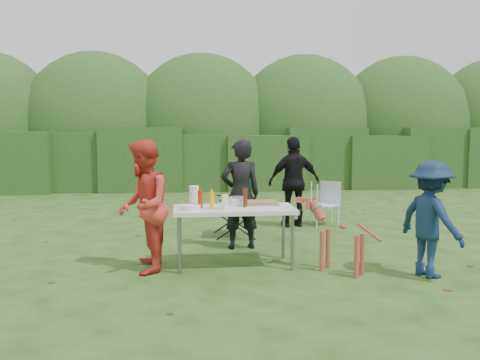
{
  "coord_description": "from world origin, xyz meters",
  "views": [
    {
      "loc": [
        -0.51,
        -6.15,
        1.74
      ],
      "look_at": [
        0.24,
        0.84,
        1.0
      ],
      "focal_mm": 38.0,
      "sensor_mm": 36.0,
      "label": 1
    }
  ],
  "objects": [
    {
      "name": "hedge_row",
      "position": [
        0.0,
        8.0,
        0.85
      ],
      "size": [
        22.0,
        1.4,
        1.7
      ],
      "primitive_type": "cube",
      "color": "#23471C",
      "rests_on": "ground"
    },
    {
      "name": "person_red_jacket",
      "position": [
        -1.02,
        -0.07,
        0.79
      ],
      "size": [
        0.63,
        0.79,
        1.59
      ],
      "primitive_type": "imported",
      "rotation": [
        0.0,
        0.0,
        -1.54
      ],
      "color": "red",
      "rests_on": "ground"
    },
    {
      "name": "ketchup_bottle",
      "position": [
        -0.34,
        0.04,
        0.85
      ],
      "size": [
        0.06,
        0.06,
        0.22
      ],
      "primitive_type": "cylinder",
      "color": "#9A2708",
      "rests_on": "folding_table"
    },
    {
      "name": "lawn_chair",
      "position": [
        1.93,
        2.55,
        0.39
      ],
      "size": [
        0.64,
        0.64,
        0.77
      ],
      "primitive_type": null,
      "rotation": [
        0.0,
        0.0,
        3.91
      ],
      "color": "#5F8CDE",
      "rests_on": "ground"
    },
    {
      "name": "pasta_bowl",
      "position": [
        0.13,
        0.26,
        0.79
      ],
      "size": [
        0.26,
        0.26,
        0.1
      ],
      "primitive_type": "cylinder",
      "color": "silver",
      "rests_on": "folding_table"
    },
    {
      "name": "plate_stack",
      "position": [
        -0.46,
        -0.03,
        0.77
      ],
      "size": [
        0.24,
        0.24,
        0.05
      ],
      "primitive_type": "cylinder",
      "color": "white",
      "rests_on": "folding_table"
    },
    {
      "name": "person_cook",
      "position": [
        0.26,
        0.97,
        0.78
      ],
      "size": [
        0.61,
        0.44,
        1.57
      ],
      "primitive_type": "imported",
      "rotation": [
        0.0,
        0.0,
        3.27
      ],
      "color": "black",
      "rests_on": "ground"
    },
    {
      "name": "dog",
      "position": [
        1.33,
        -0.39,
        0.43
      ],
      "size": [
        0.9,
        0.88,
        0.85
      ],
      "primitive_type": null,
      "rotation": [
        0.0,
        0.0,
        2.38
      ],
      "color": "#A64633",
      "rests_on": "ground"
    },
    {
      "name": "camping_chair",
      "position": [
        0.25,
        1.75,
        0.5
      ],
      "size": [
        0.67,
        0.67,
        1.0
      ],
      "primitive_type": null,
      "rotation": [
        0.0,
        0.0,
        3.06
      ],
      "color": "#0F361C",
      "rests_on": "ground"
    },
    {
      "name": "cup_stack",
      "position": [
        -0.04,
        -0.09,
        0.83
      ],
      "size": [
        0.08,
        0.08,
        0.18
      ],
      "primitive_type": "cylinder",
      "color": "white",
      "rests_on": "folding_table"
    },
    {
      "name": "focaccia_bread",
      "position": [
        0.43,
        0.2,
        0.78
      ],
      "size": [
        0.4,
        0.26,
        0.04
      ],
      "primitive_type": "cube",
      "color": "#9D6F40",
      "rests_on": "food_tray"
    },
    {
      "name": "beer_bottle",
      "position": [
        0.22,
        0.08,
        0.86
      ],
      "size": [
        0.06,
        0.06,
        0.24
      ],
      "primitive_type": "cylinder",
      "color": "#47230F",
      "rests_on": "folding_table"
    },
    {
      "name": "paper_towel_roll",
      "position": [
        -0.41,
        0.19,
        0.87
      ],
      "size": [
        0.12,
        0.12,
        0.26
      ],
      "primitive_type": "cylinder",
      "color": "white",
      "rests_on": "folding_table"
    },
    {
      "name": "folding_table",
      "position": [
        0.08,
        0.06,
        0.69
      ],
      "size": [
        1.5,
        0.7,
        0.74
      ],
      "color": "silver",
      "rests_on": "ground"
    },
    {
      "name": "mustard_bottle",
      "position": [
        -0.2,
        -0.02,
        0.84
      ],
      "size": [
        0.06,
        0.06,
        0.2
      ],
      "primitive_type": "cylinder",
      "color": "#EBC100",
      "rests_on": "folding_table"
    },
    {
      "name": "ground",
      "position": [
        0.0,
        0.0,
        0.0
      ],
      "size": [
        80.0,
        80.0,
        0.0
      ],
      "primitive_type": "plane",
      "color": "#1E4211"
    },
    {
      "name": "child",
      "position": [
        2.3,
        -0.63,
        0.68
      ],
      "size": [
        0.78,
        0.99,
        1.35
      ],
      "primitive_type": "imported",
      "rotation": [
        0.0,
        0.0,
        1.93
      ],
      "color": "#0F2443",
      "rests_on": "ground"
    },
    {
      "name": "food_tray",
      "position": [
        0.43,
        0.2,
        0.75
      ],
      "size": [
        0.45,
        0.3,
        0.02
      ],
      "primitive_type": "cube",
      "color": "#B7B7BA",
      "rests_on": "folding_table"
    },
    {
      "name": "shrub_backdrop",
      "position": [
        0.0,
        9.6,
        1.6
      ],
      "size": [
        20.0,
        2.6,
        3.2
      ],
      "primitive_type": "ellipsoid",
      "color": "#3D6628",
      "rests_on": "ground"
    },
    {
      "name": "person_black_puffy",
      "position": [
        1.36,
        2.47,
        0.79
      ],
      "size": [
        0.97,
        0.51,
        1.57
      ],
      "primitive_type": "imported",
      "rotation": [
        0.0,
        0.0,
        3.28
      ],
      "color": "black",
      "rests_on": "ground"
    }
  ]
}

